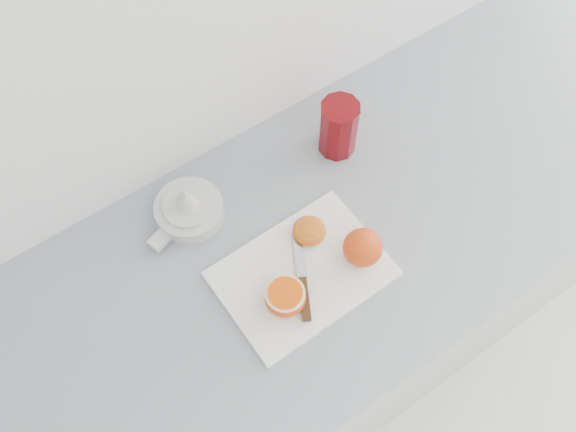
{
  "coord_description": "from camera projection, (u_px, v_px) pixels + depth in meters",
  "views": [
    {
      "loc": [
        -0.38,
        1.25,
        2.03
      ],
      "look_at": [
        -0.05,
        1.74,
        0.96
      ],
      "focal_mm": 40.0,
      "sensor_mm": 36.0,
      "label": 1
    }
  ],
  "objects": [
    {
      "name": "counter",
      "position": [
        308.0,
        315.0,
        1.67
      ],
      "size": [
        2.55,
        0.64,
        0.89
      ],
      "color": "silver",
      "rests_on": "ground"
    },
    {
      "name": "squeezed_shell",
      "position": [
        309.0,
        231.0,
        1.26
      ],
      "size": [
        0.07,
        0.07,
        0.03
      ],
      "color": "#CC5C13",
      "rests_on": "cutting_board"
    },
    {
      "name": "whole_orange",
      "position": [
        363.0,
        248.0,
        1.21
      ],
      "size": [
        0.08,
        0.08,
        0.08
      ],
      "color": "#F04D11",
      "rests_on": "cutting_board"
    },
    {
      "name": "citrus_juicer",
      "position": [
        188.0,
        209.0,
        1.28
      ],
      "size": [
        0.18,
        0.14,
        0.09
      ],
      "color": "silver",
      "rests_on": "counter"
    },
    {
      "name": "cutting_board",
      "position": [
        302.0,
        274.0,
        1.24
      ],
      "size": [
        0.32,
        0.23,
        0.01
      ],
      "primitive_type": "cube",
      "rotation": [
        0.0,
        0.0,
        0.02
      ],
      "color": "white",
      "rests_on": "counter"
    },
    {
      "name": "half_orange",
      "position": [
        285.0,
        297.0,
        1.18
      ],
      "size": [
        0.08,
        0.08,
        0.05
      ],
      "color": "#F04D11",
      "rests_on": "cutting_board"
    },
    {
      "name": "paring_knife",
      "position": [
        304.0,
        290.0,
        1.21
      ],
      "size": [
        0.11,
        0.18,
        0.01
      ],
      "color": "#492A11",
      "rests_on": "cutting_board"
    },
    {
      "name": "red_tumbler",
      "position": [
        338.0,
        129.0,
        1.33
      ],
      "size": [
        0.08,
        0.08,
        0.14
      ],
      "color": "#6B050A",
      "rests_on": "counter"
    }
  ]
}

